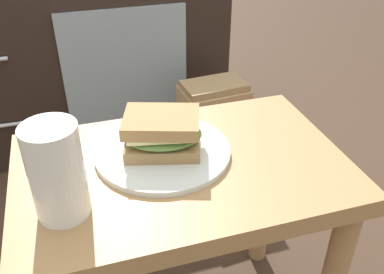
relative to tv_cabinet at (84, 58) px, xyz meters
The scene contains 6 objects.
side_table 0.96m from the tv_cabinet, 83.86° to the right, with size 0.56×0.36×0.46m.
tv_cabinet is the anchor object (origin of this frame).
plate 0.93m from the tv_cabinet, 85.09° to the right, with size 0.24×0.24×0.01m, color silver.
sandwich_front 0.94m from the tv_cabinet, 85.09° to the right, with size 0.16×0.13×0.07m.
beer_glass 1.04m from the tv_cabinet, 95.29° to the right, with size 0.08×0.08×0.15m.
paper_bag 0.56m from the tv_cabinet, 49.64° to the right, with size 0.21×0.15×0.33m.
Camera 1 is at (-0.15, -0.56, 0.89)m, focal length 39.89 mm.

